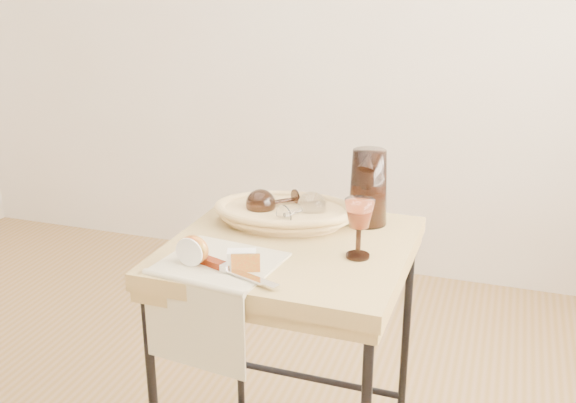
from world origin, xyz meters
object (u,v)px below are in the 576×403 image
at_px(bread_basket, 285,214).
at_px(wine_goblet, 359,228).
at_px(goblet_lying_a, 276,202).
at_px(table_knife, 229,268).
at_px(apple_half, 194,249).
at_px(tea_towel, 220,263).
at_px(pitcher, 368,187).
at_px(side_table, 290,371).
at_px(goblet_lying_b, 300,210).

xyz_separation_m(bread_basket, wine_goblet, (0.24, -0.16, 0.05)).
bearing_deg(goblet_lying_a, table_knife, 50.21).
height_order(bread_basket, apple_half, apple_half).
distance_m(tea_towel, wine_goblet, 0.34).
xyz_separation_m(bread_basket, pitcher, (0.22, 0.08, 0.08)).
bearing_deg(goblet_lying_a, apple_half, 34.16).
relative_size(side_table, goblet_lying_a, 5.65).
xyz_separation_m(side_table, wine_goblet, (0.18, -0.03, 0.46)).
xyz_separation_m(goblet_lying_a, wine_goblet, (0.27, -0.17, 0.02)).
xyz_separation_m(side_table, pitcher, (0.16, 0.20, 0.49)).
bearing_deg(tea_towel, goblet_lying_b, 75.48).
height_order(tea_towel, bread_basket, bread_basket).
xyz_separation_m(side_table, tea_towel, (-0.12, -0.18, 0.39)).
relative_size(bread_basket, pitcher, 1.40).
bearing_deg(wine_goblet, bread_basket, 146.90).
distance_m(wine_goblet, apple_half, 0.40).
distance_m(goblet_lying_b, pitcher, 0.20).
xyz_separation_m(bread_basket, table_knife, (-0.02, -0.35, -0.01)).
bearing_deg(wine_goblet, pitcher, 96.82).
bearing_deg(table_knife, pitcher, 81.21).
relative_size(goblet_lying_b, table_knife, 0.51).
relative_size(side_table, table_knife, 3.01).
distance_m(side_table, bread_basket, 0.43).
height_order(goblet_lying_b, apple_half, goblet_lying_b).
bearing_deg(apple_half, pitcher, 56.37).
bearing_deg(bread_basket, goblet_lying_b, -31.30).
height_order(goblet_lying_a, goblet_lying_b, goblet_lying_a).
relative_size(bread_basket, apple_half, 4.52).
height_order(tea_towel, goblet_lying_a, goblet_lying_a).
relative_size(goblet_lying_a, table_knife, 0.53).
bearing_deg(apple_half, tea_towel, 29.45).
height_order(pitcher, wine_goblet, pitcher).
xyz_separation_m(bread_basket, apple_half, (-0.11, -0.33, 0.02)).
height_order(side_table, pitcher, pitcher).
bearing_deg(pitcher, goblet_lying_a, -160.76).
distance_m(goblet_lying_a, goblet_lying_b, 0.09).
relative_size(side_table, apple_half, 10.02).
relative_size(side_table, goblet_lying_b, 5.87).
xyz_separation_m(side_table, bread_basket, (-0.06, 0.13, 0.41)).
bearing_deg(tea_towel, table_knife, -38.18).
bearing_deg(goblet_lying_a, goblet_lying_b, 114.29).
bearing_deg(side_table, pitcher, 52.31).
height_order(goblet_lying_a, wine_goblet, wine_goblet).
xyz_separation_m(goblet_lying_b, pitcher, (0.16, 0.10, 0.05)).
relative_size(apple_half, table_knife, 0.30).
relative_size(goblet_lying_b, apple_half, 1.71).
distance_m(tea_towel, bread_basket, 0.31).
bearing_deg(side_table, goblet_lying_b, 94.37).
bearing_deg(tea_towel, bread_basket, 85.78).
distance_m(tea_towel, table_knife, 0.06).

